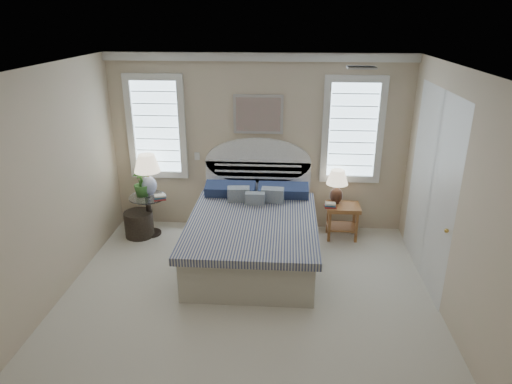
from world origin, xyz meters
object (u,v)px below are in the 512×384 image
object	(u,v)px
bed	(253,232)
nightstand_right	(342,214)
lamp_right	(337,183)
lamp_left	(147,170)
floor_pot	(139,224)
side_table_left	(149,211)

from	to	relation	value
bed	nightstand_right	size ratio (longest dim) A/B	4.29
lamp_right	lamp_left	bearing A→B (deg)	-177.89
bed	floor_pot	size ratio (longest dim) A/B	5.22
side_table_left	lamp_right	size ratio (longest dim) A/B	1.19
bed	nightstand_right	world-z (taller)	bed
nightstand_right	lamp_right	xyz separation A→B (m)	(-0.10, 0.10, 0.47)
bed	lamp_left	world-z (taller)	bed
nightstand_right	side_table_left	bearing A→B (deg)	-178.06
nightstand_right	floor_pot	xyz separation A→B (m)	(-3.10, -0.17, -0.19)
bed	lamp_right	size ratio (longest dim) A/B	4.31
side_table_left	lamp_left	bearing A→B (deg)	86.46
lamp_left	lamp_right	distance (m)	2.85
side_table_left	floor_pot	distance (m)	0.25
floor_pot	bed	bearing A→B (deg)	-16.24
bed	nightstand_right	bearing A→B (deg)	28.03
bed	lamp_right	bearing A→B (deg)	33.41
lamp_left	nightstand_right	bearing A→B (deg)	0.13
bed	nightstand_right	distance (m)	1.47
side_table_left	lamp_right	bearing A→B (deg)	3.97
nightstand_right	bed	bearing A→B (deg)	-151.97
side_table_left	lamp_right	xyz separation A→B (m)	(2.85, 0.20, 0.47)
floor_pot	lamp_right	bearing A→B (deg)	5.07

